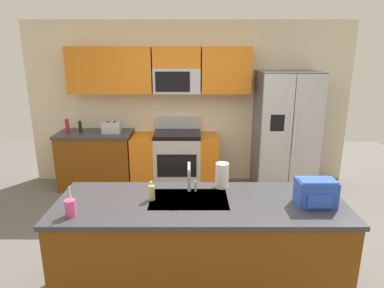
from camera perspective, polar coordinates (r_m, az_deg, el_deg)
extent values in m
plane|color=#66605B|center=(3.99, -0.58, -17.10)|extent=(9.00, 9.00, 0.00)
cube|color=beige|center=(5.57, -0.33, 6.84)|extent=(5.20, 0.10, 2.60)
cube|color=orange|center=(5.52, -16.47, 11.88)|extent=(0.70, 0.32, 0.70)
cube|color=orange|center=(5.38, -9.73, 12.20)|extent=(0.59, 0.32, 0.70)
cube|color=orange|center=(5.33, 5.97, 12.30)|extent=(0.75, 0.32, 0.70)
cube|color=#B7BABF|center=(5.32, -2.36, 10.64)|extent=(0.72, 0.32, 0.38)
cube|color=black|center=(5.16, -3.12, 10.46)|extent=(0.52, 0.01, 0.30)
cube|color=orange|center=(5.30, -2.40, 14.41)|extent=(0.72, 0.32, 0.32)
cube|color=brown|center=(5.65, -15.62, -2.72)|extent=(1.13, 0.60, 0.86)
cube|color=#38383D|center=(5.53, -15.96, 1.71)|extent=(1.16, 0.63, 0.04)
cube|color=#B7BABF|center=(5.45, -2.27, -2.93)|extent=(0.72, 0.60, 0.84)
cube|color=black|center=(5.15, -2.42, -3.70)|extent=(0.60, 0.01, 0.36)
cube|color=black|center=(5.32, -2.32, 1.66)|extent=(0.72, 0.60, 0.06)
cube|color=#B7BABF|center=(5.55, -2.22, 3.65)|extent=(0.72, 0.06, 0.20)
cube|color=orange|center=(5.50, -7.91, -2.90)|extent=(0.36, 0.60, 0.84)
cube|color=orange|center=(5.45, 3.00, -2.93)|extent=(0.28, 0.60, 0.84)
cube|color=#4C4F54|center=(5.45, 15.58, 2.02)|extent=(0.90, 0.70, 1.85)
cube|color=#B7BABF|center=(5.04, 14.18, 1.04)|extent=(0.44, 0.04, 1.81)
cube|color=#B7BABF|center=(5.17, 19.03, 1.01)|extent=(0.44, 0.04, 1.81)
cylinder|color=silver|center=(5.04, 16.48, 1.96)|extent=(0.02, 0.02, 0.60)
cylinder|color=silver|center=(5.06, 17.14, 1.95)|extent=(0.02, 0.02, 0.60)
cube|color=black|center=(4.97, 14.41, 3.45)|extent=(0.20, 0.00, 0.24)
cube|color=brown|center=(3.18, 1.53, -17.33)|extent=(2.45, 0.83, 0.86)
cube|color=#38383D|center=(2.96, 1.60, -10.02)|extent=(2.49, 0.87, 0.04)
cube|color=#B7BABF|center=(3.00, -0.36, -9.52)|extent=(0.68, 0.44, 0.03)
cube|color=#B7BABF|center=(5.38, -13.26, 2.74)|extent=(0.28, 0.16, 0.18)
cube|color=black|center=(5.38, -13.84, 3.65)|extent=(0.03, 0.11, 0.01)
cube|color=black|center=(5.35, -12.80, 3.66)|extent=(0.03, 0.11, 0.01)
cylinder|color=black|center=(5.57, -18.19, 2.82)|extent=(0.05, 0.05, 0.18)
cylinder|color=red|center=(5.66, -20.17, 2.96)|extent=(0.06, 0.06, 0.21)
cylinder|color=#B7BABF|center=(3.10, -0.34, -5.58)|extent=(0.03, 0.03, 0.28)
cylinder|color=#B7BABF|center=(2.96, -0.36, -3.94)|extent=(0.02, 0.20, 0.02)
cylinder|color=#B7BABF|center=(3.13, 0.77, -7.11)|extent=(0.02, 0.02, 0.10)
cylinder|color=#EA4C93|center=(2.86, -19.70, -10.11)|extent=(0.08, 0.08, 0.13)
cylinder|color=white|center=(2.80, -19.69, -7.97)|extent=(0.01, 0.03, 0.14)
cylinder|color=#D8CC66|center=(2.98, -6.69, -8.18)|extent=(0.06, 0.06, 0.13)
cylinder|color=white|center=(2.94, -6.74, -6.66)|extent=(0.02, 0.02, 0.04)
cylinder|color=white|center=(3.20, 5.26, -5.30)|extent=(0.12, 0.12, 0.24)
cube|color=blue|center=(3.03, 20.33, -7.72)|extent=(0.32, 0.20, 0.22)
cube|color=#2749A9|center=(2.98, 20.65, -6.01)|extent=(0.30, 0.14, 0.03)
cube|color=blue|center=(2.95, 20.96, -9.05)|extent=(0.20, 0.03, 0.11)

